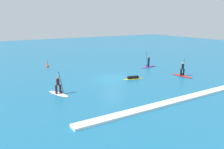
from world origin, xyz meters
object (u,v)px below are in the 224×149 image
(surfer_on_red_board, at_px, (182,73))
(surfer_on_yellow_board, at_px, (133,78))
(surfer_on_purple_board, at_px, (148,64))
(surfer_on_white_board, at_px, (58,90))
(marker_buoy, at_px, (47,66))

(surfer_on_red_board, bearing_deg, surfer_on_yellow_board, 65.42)
(surfer_on_yellow_board, distance_m, surfer_on_red_board, 6.64)
(surfer_on_yellow_board, xyz_separation_m, surfer_on_purple_board, (6.22, 4.48, 0.24))
(surfer_on_white_board, bearing_deg, surfer_on_purple_board, 89.14)
(surfer_on_purple_board, relative_size, marker_buoy, 2.43)
(surfer_on_white_board, distance_m, surfer_on_red_board, 16.00)
(surfer_on_red_board, relative_size, marker_buoy, 2.66)
(marker_buoy, bearing_deg, surfer_on_white_board, -100.97)
(surfer_on_purple_board, bearing_deg, surfer_on_yellow_board, 31.58)
(surfer_on_white_board, bearing_deg, marker_buoy, 149.93)
(surfer_on_yellow_board, bearing_deg, marker_buoy, 133.11)
(surfer_on_red_board, distance_m, marker_buoy, 19.84)
(surfer_on_yellow_board, bearing_deg, surfer_on_white_board, -161.71)
(surfer_on_yellow_board, distance_m, marker_buoy, 14.43)
(surfer_on_yellow_board, relative_size, marker_buoy, 2.33)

